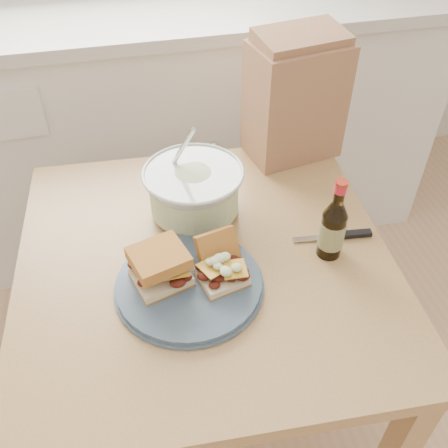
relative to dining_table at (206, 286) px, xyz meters
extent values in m
cube|color=white|center=(-0.14, 0.97, -0.15)|extent=(2.40, 0.60, 0.90)
cube|color=silver|center=(-0.14, 0.97, 0.32)|extent=(2.50, 0.64, 0.04)
cube|color=tan|center=(0.00, 0.00, 0.08)|extent=(0.89, 0.89, 0.04)
cube|color=tan|center=(-0.35, 0.40, -0.27)|extent=(0.06, 0.06, 0.66)
cube|color=tan|center=(0.40, 0.35, -0.27)|extent=(0.06, 0.06, 0.66)
cylinder|color=#415469|center=(-0.05, -0.08, 0.11)|extent=(0.31, 0.31, 0.02)
cube|color=beige|center=(-0.11, -0.06, 0.13)|extent=(0.13, 0.13, 0.02)
cube|color=gold|center=(-0.11, -0.06, 0.17)|extent=(0.08, 0.08, 0.00)
cube|color=#B2752F|center=(-0.11, -0.06, 0.19)|extent=(0.13, 0.13, 0.03)
cube|color=beige|center=(0.02, -0.09, 0.13)|extent=(0.11, 0.10, 0.02)
cube|color=gold|center=(0.02, -0.09, 0.16)|extent=(0.07, 0.07, 0.00)
cube|color=#B2752F|center=(0.02, -0.04, 0.16)|extent=(0.10, 0.08, 0.08)
cone|color=silver|center=(0.01, 0.16, 0.16)|extent=(0.23, 0.23, 0.12)
cylinder|color=white|center=(0.01, 0.16, 0.16)|extent=(0.22, 0.22, 0.08)
torus|color=silver|center=(0.01, 0.16, 0.23)|extent=(0.24, 0.24, 0.01)
cylinder|color=silver|center=(-0.01, 0.19, 0.26)|extent=(0.07, 0.08, 0.16)
cylinder|color=black|center=(0.28, -0.05, 0.16)|extent=(0.05, 0.05, 0.11)
cone|color=black|center=(0.28, -0.05, 0.23)|extent=(0.05, 0.05, 0.04)
cylinder|color=black|center=(0.28, -0.05, 0.28)|extent=(0.02, 0.02, 0.05)
cylinder|color=red|center=(0.28, -0.05, 0.29)|extent=(0.03, 0.03, 0.02)
cylinder|color=#B03020|center=(0.28, -0.05, 0.30)|extent=(0.03, 0.03, 0.01)
cylinder|color=#354221|center=(0.28, -0.05, 0.16)|extent=(0.06, 0.06, 0.07)
cube|color=silver|center=(0.28, -0.01, 0.11)|extent=(0.13, 0.03, 0.00)
cube|color=black|center=(0.36, -0.02, 0.11)|extent=(0.08, 0.03, 0.01)
cube|color=#916546|center=(0.33, 0.36, 0.26)|extent=(0.27, 0.20, 0.32)
camera|label=1|loc=(-0.14, -0.77, 0.92)|focal=40.00mm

